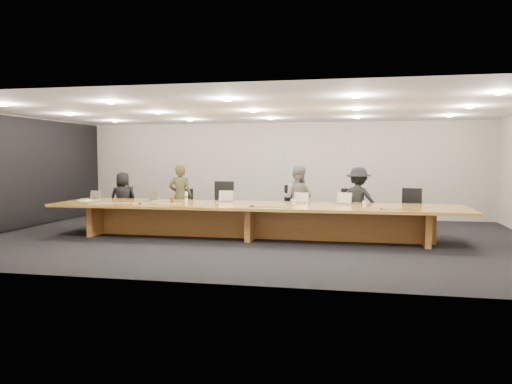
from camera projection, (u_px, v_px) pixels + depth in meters
ground at (253, 238)px, 10.98m from camera, size 12.00×12.00×0.00m
back_wall at (281, 170)px, 14.79m from camera, size 12.00×0.02×2.80m
left_wall_panel at (14, 174)px, 12.08m from camera, size 0.08×7.84×2.74m
conference_table at (253, 215)px, 10.94m from camera, size 9.00×1.80×0.75m
chair_far_left at (121, 206)px, 12.85m from camera, size 0.54×0.54×1.04m
chair_left at (184, 208)px, 12.59m from camera, size 0.60×0.60×1.00m
chair_mid_left at (221, 205)px, 12.40m from camera, size 0.66×0.66×1.20m
chair_mid_right at (295, 208)px, 12.08m from camera, size 0.71×0.71×1.13m
chair_right at (348, 210)px, 11.73m from camera, size 0.63×0.63×1.06m
chair_far_right at (409, 211)px, 11.54m from camera, size 0.70×0.70×1.08m
person_a at (123, 199)px, 12.86m from camera, size 0.77×0.59×1.41m
person_b at (180, 196)px, 12.49m from camera, size 0.63×0.45×1.61m
person_c at (298, 199)px, 11.89m from camera, size 0.88×0.75×1.59m
person_d at (358, 200)px, 11.69m from camera, size 1.12×0.83×1.55m
laptop_a at (92, 195)px, 12.04m from camera, size 0.33×0.27×0.23m
laptop_b at (151, 196)px, 11.79m from camera, size 0.35×0.31×0.23m
laptop_c at (225, 196)px, 11.40m from camera, size 0.35×0.25×0.27m
laptop_d at (300, 198)px, 11.09m from camera, size 0.36×0.28×0.26m
laptop_e at (342, 198)px, 10.85m from camera, size 0.42×0.37×0.27m
water_bottle at (186, 197)px, 11.52m from camera, size 0.09×0.09×0.23m
amber_mug at (172, 200)px, 11.29m from camera, size 0.11×0.11×0.11m
paper_cup_near at (294, 203)px, 10.82m from camera, size 0.09×0.09×0.09m
paper_cup_far at (364, 203)px, 10.67m from camera, size 0.09×0.09×0.10m
notepad at (85, 200)px, 11.89m from camera, size 0.32×0.28×0.02m
lime_gadget at (84, 199)px, 11.90m from camera, size 0.16×0.10×0.02m
av_box at (93, 203)px, 10.98m from camera, size 0.21×0.18×0.03m
mic_left at (140, 203)px, 10.99m from camera, size 0.16×0.16×0.03m
mic_center at (252, 206)px, 10.42m from camera, size 0.15×0.15×0.03m
mic_right at (381, 208)px, 9.90m from camera, size 0.14×0.14×0.03m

